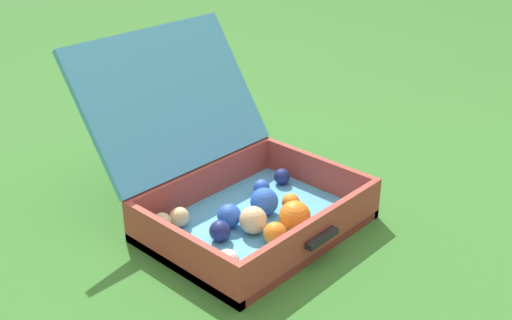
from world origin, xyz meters
TOP-DOWN VIEW (x-y plane):
  - ground_plane at (0.00, 0.00)m, footprint 16.00×16.00m
  - open_suitcase at (0.01, 0.13)m, footprint 0.56×0.68m

SIDE VIEW (x-z plane):
  - ground_plane at x=0.00m, z-range 0.00..0.00m
  - open_suitcase at x=0.01m, z-range -0.13..0.34m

